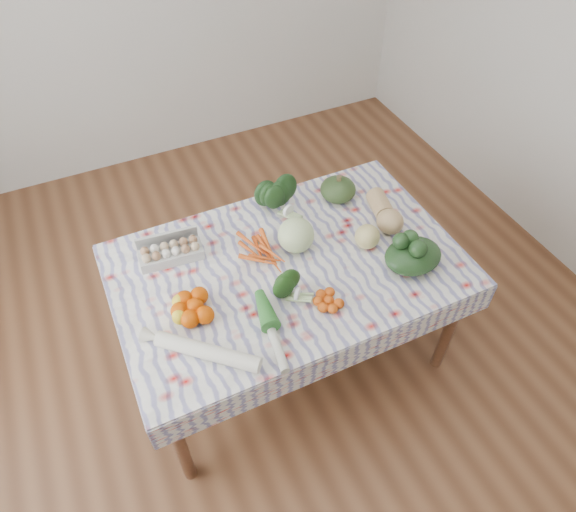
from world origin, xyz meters
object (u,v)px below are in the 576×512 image
object	(u,v)px
egg_carton	(171,253)
grapefruit	(367,237)
butternut_squash	(385,210)
kabocha_squash	(338,189)
cabbage	(296,235)
dining_table	(288,276)

from	to	relation	value
egg_carton	grapefruit	distance (m)	0.96
butternut_squash	egg_carton	bearing A→B (deg)	-178.19
kabocha_squash	butternut_squash	xyz separation A→B (m)	(0.13, -0.26, 0.00)
egg_carton	cabbage	world-z (taller)	cabbage
dining_table	butternut_squash	bearing A→B (deg)	6.90
egg_carton	grapefruit	xyz separation A→B (m)	(0.90, -0.32, 0.02)
egg_carton	kabocha_squash	size ratio (longest dim) A/B	1.58
kabocha_squash	grapefruit	bearing A→B (deg)	-96.77
egg_carton	kabocha_squash	bearing A→B (deg)	8.89
kabocha_squash	cabbage	world-z (taller)	cabbage
cabbage	dining_table	bearing A→B (deg)	-134.59
grapefruit	kabocha_squash	bearing A→B (deg)	83.23
kabocha_squash	cabbage	xyz separation A→B (m)	(-0.37, -0.24, 0.03)
dining_table	butternut_squash	distance (m)	0.61
cabbage	grapefruit	bearing A→B (deg)	-22.49
dining_table	cabbage	bearing A→B (deg)	45.41
butternut_squash	grapefruit	xyz separation A→B (m)	(-0.18, -0.12, -0.00)
dining_table	egg_carton	distance (m)	0.58
dining_table	cabbage	xyz separation A→B (m)	(0.08, 0.08, 0.17)
egg_carton	dining_table	bearing A→B (deg)	-23.12
dining_table	kabocha_squash	size ratio (longest dim) A/B	8.31
butternut_squash	dining_table	bearing A→B (deg)	-160.79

